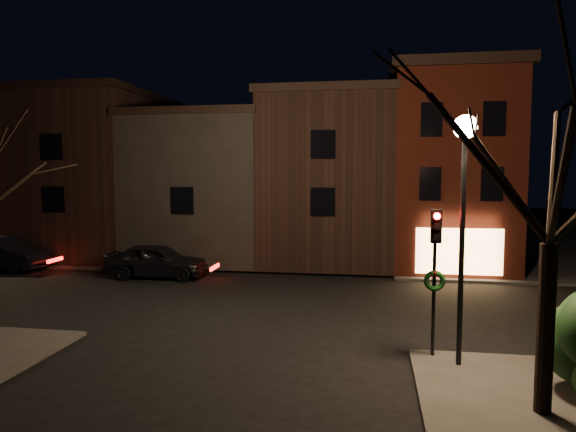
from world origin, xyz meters
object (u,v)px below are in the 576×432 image
Objects in this scene: street_lamp_near at (464,171)px; traffic_signal at (435,259)px; bare_tree_right at (555,123)px; parked_car_a at (157,261)px; parked_car_b at (3,253)px.

traffic_signal is (-0.60, 0.49, -2.37)m from street_lamp_near.
bare_tree_right is 19.42m from parked_car_a.
street_lamp_near is 16.66m from parked_car_a.
traffic_signal is 0.77× the size of parked_car_b.
parked_car_b is at bearing 154.56° from traffic_signal.
street_lamp_near is 1.31× the size of parked_car_a.
street_lamp_near reaches higher than parked_car_b.
parked_car_b is at bearing 83.53° from parked_car_a.
traffic_signal is 0.82× the size of parked_car_a.
parked_car_b reaches higher than parked_car_a.
parked_car_a is (-14.00, 12.36, -5.30)m from bare_tree_right.
street_lamp_near is 24.44m from parked_car_b.
bare_tree_right is (1.90, -2.99, 3.34)m from traffic_signal.
parked_car_a is 8.96m from parked_car_b.
parked_car_a is at bearing 138.55° from bare_tree_right.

